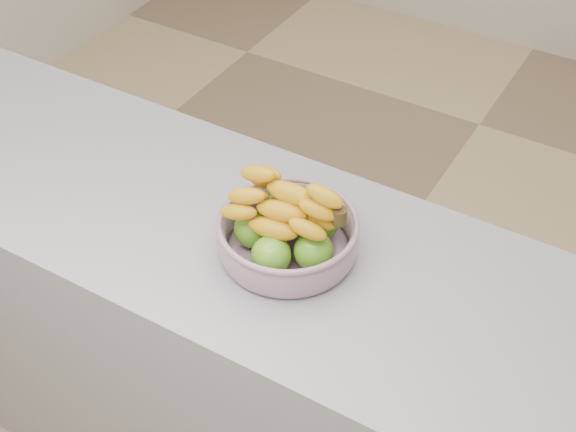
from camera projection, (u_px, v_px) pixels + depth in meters
name	position (u px, v px, depth m)	size (l,w,h in m)	color
ground	(353.00, 302.00, 2.79)	(4.00, 4.00, 0.00)	tan
counter	(239.00, 357.00, 2.04)	(2.00, 0.60, 0.90)	gray
fruit_bowl	(288.00, 231.00, 1.65)	(0.30, 0.30, 0.18)	#A6AFC7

